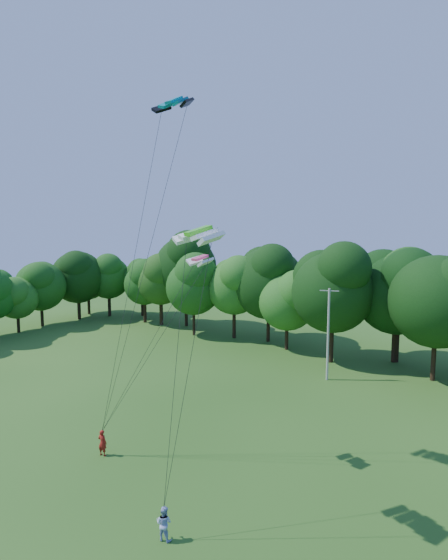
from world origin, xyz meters
The scene contains 8 objects.
utility_pole centered at (-0.24, 28.55, 4.39)m, with size 1.63×0.67×8.57m.
kite_flyer_left centered at (-5.45, 7.32, 0.82)m, with size 0.60×0.39×1.64m, color #A51B15.
kite_flyer_right centered at (2.83, 4.40, 0.79)m, with size 0.77×0.60×1.57m, color #A7B6E8.
kite_teal centered at (-1.96, 10.39, 21.18)m, with size 2.49×1.11×0.64m.
kite_green centered at (3.16, 6.51, 13.81)m, with size 2.99×2.05×0.51m.
kite_pink centered at (-0.42, 10.78, 12.24)m, with size 2.00×1.39×0.36m.
tree_back_west centered at (-29.46, 35.85, 6.71)m, with size 7.39×7.39×10.74m.
tree_back_center centered at (3.00, 37.97, 8.35)m, with size 9.19×9.19×13.37m.
Camera 1 is at (16.02, -8.36, 13.85)m, focal length 28.00 mm.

